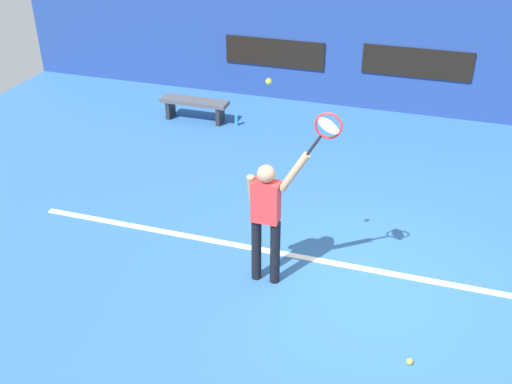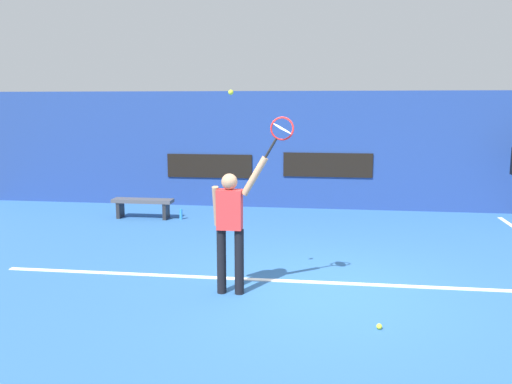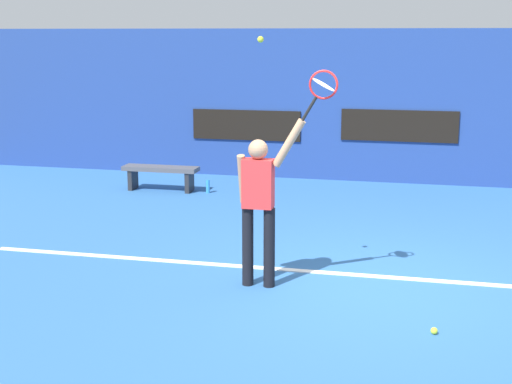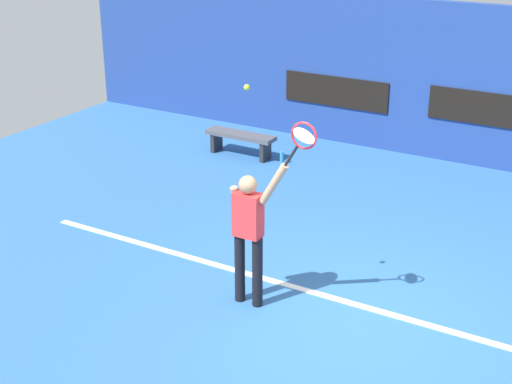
{
  "view_description": "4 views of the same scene",
  "coord_description": "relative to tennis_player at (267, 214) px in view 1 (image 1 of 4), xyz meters",
  "views": [
    {
      "loc": [
        0.52,
        -6.37,
        5.03
      ],
      "look_at": [
        -1.59,
        0.27,
        0.99
      ],
      "focal_mm": 42.77,
      "sensor_mm": 36.0,
      "label": 1
    },
    {
      "loc": [
        0.04,
        -7.31,
        2.63
      ],
      "look_at": [
        -0.95,
        -0.15,
        1.43
      ],
      "focal_mm": 37.6,
      "sensor_mm": 36.0,
      "label": 2
    },
    {
      "loc": [
        0.49,
        -7.93,
        2.83
      ],
      "look_at": [
        -1.38,
        -0.01,
        1.04
      ],
      "focal_mm": 50.77,
      "sensor_mm": 36.0,
      "label": 3
    },
    {
      "loc": [
        2.78,
        -7.08,
        4.79
      ],
      "look_at": [
        -1.37,
        0.06,
        1.36
      ],
      "focal_mm": 51.67,
      "sensor_mm": 36.0,
      "label": 4
    }
  ],
  "objects": [
    {
      "name": "sponsor_banner_portside",
      "position": [
        -1.71,
        6.27,
        0.03
      ],
      "size": [
        2.2,
        0.03,
        0.6
      ],
      "primitive_type": "cube",
      "color": "black"
    },
    {
      "name": "water_bottle",
      "position": [
        -2.01,
        4.59,
        -0.89
      ],
      "size": [
        0.07,
        0.07,
        0.24
      ],
      "primitive_type": "cylinder",
      "color": "#338CD8",
      "rests_on": "ground_plane"
    },
    {
      "name": "tennis_ball",
      "position": [
        0.04,
        -0.09,
        1.76
      ],
      "size": [
        0.07,
        0.07,
        0.07
      ],
      "primitive_type": "sphere",
      "color": "#CCE033"
    },
    {
      "name": "sponsor_banner_center",
      "position": [
        1.29,
        6.27,
        0.1
      ],
      "size": [
        2.2,
        0.03,
        0.6
      ],
      "primitive_type": "cube",
      "color": "black"
    },
    {
      "name": "tennis_player",
      "position": [
        0.0,
        0.0,
        0.0
      ],
      "size": [
        0.77,
        0.31,
        1.94
      ],
      "color": "black",
      "rests_on": "ground_plane"
    },
    {
      "name": "court_bench",
      "position": [
        -2.91,
        4.59,
        -0.67
      ],
      "size": [
        1.4,
        0.36,
        0.45
      ],
      "color": "#4C4C51",
      "rests_on": "ground_plane"
    },
    {
      "name": "court_baseline",
      "position": [
        1.29,
        0.61,
        -1.0
      ],
      "size": [
        10.0,
        0.1,
        0.01
      ],
      "primitive_type": "cube",
      "color": "white",
      "rests_on": "ground_plane"
    },
    {
      "name": "spare_ball",
      "position": [
        1.95,
        -0.96,
        -0.98
      ],
      "size": [
        0.07,
        0.07,
        0.07
      ],
      "primitive_type": "sphere",
      "color": "#CCE033",
      "rests_on": "ground_plane"
    },
    {
      "name": "ground_plane",
      "position": [
        1.29,
        0.25,
        -1.01
      ],
      "size": [
        18.0,
        18.0,
        0.0
      ],
      "primitive_type": "plane",
      "color": "#2D609E"
    },
    {
      "name": "back_wall",
      "position": [
        1.29,
        6.39,
        0.45
      ],
      "size": [
        18.0,
        0.2,
        2.92
      ],
      "primitive_type": "cube",
      "color": "navy",
      "rests_on": "ground_plane"
    },
    {
      "name": "tennis_racket",
      "position": [
        0.68,
        -0.0,
        1.26
      ],
      "size": [
        0.45,
        0.27,
        0.61
      ],
      "color": "black"
    }
  ]
}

